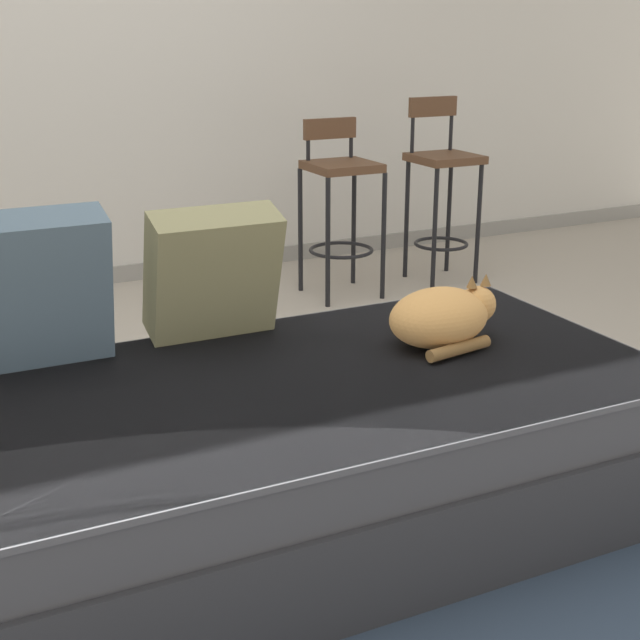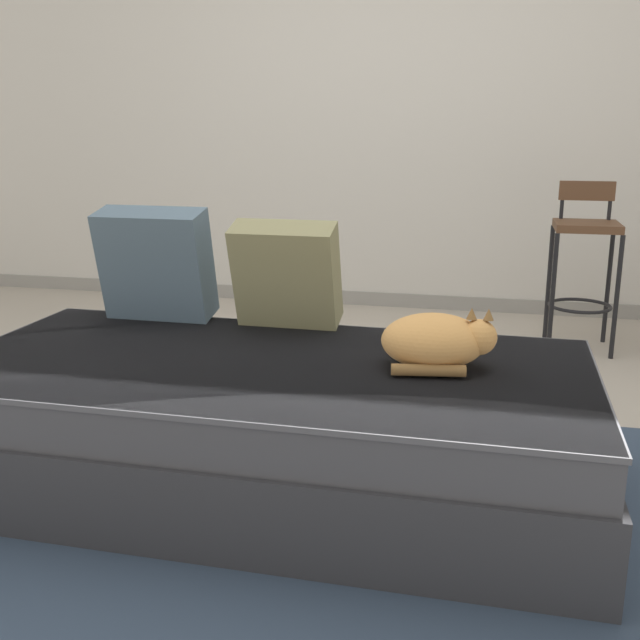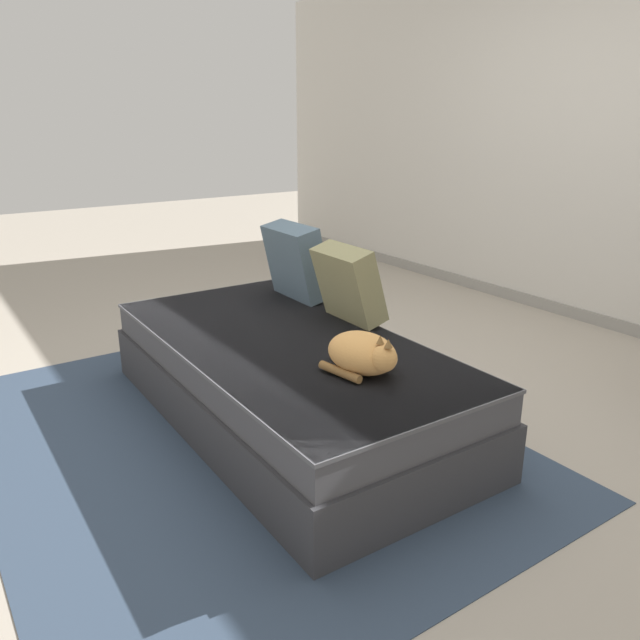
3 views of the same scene
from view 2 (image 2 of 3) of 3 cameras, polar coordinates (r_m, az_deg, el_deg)
name	(u,v)px [view 2 (image 2 of 3)]	position (r m, az deg, el deg)	size (l,w,h in m)	color
ground_plane	(299,436)	(2.90, -1.58, -8.81)	(16.00, 16.00, 0.00)	#A89E8E
wall_back_panel	(388,101)	(4.87, 5.22, 16.27)	(8.00, 0.10, 2.60)	silver
wall_baseboard_trim	(383,299)	(4.94, 4.80, 1.59)	(8.00, 0.02, 0.09)	gray
area_rug	(240,527)	(2.30, -6.12, -15.44)	(2.76, 2.12, 0.01)	#334256
couch	(268,422)	(2.46, -3.97, -7.77)	(2.07, 1.04, 0.42)	#353539
throw_pillow_corner	(156,264)	(2.92, -12.39, 4.19)	(0.42, 0.24, 0.43)	#4C6070
throw_pillow_middle	(286,275)	(2.73, -2.57, 3.48)	(0.38, 0.24, 0.40)	#847F56
cat	(437,341)	(2.33, 8.93, -1.58)	(0.37, 0.29, 0.20)	tan
bar_stool_near_window	(584,252)	(4.13, 19.49, 4.93)	(0.33, 0.33, 0.87)	black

